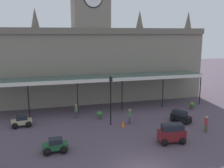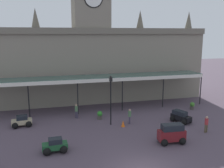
% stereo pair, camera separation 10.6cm
% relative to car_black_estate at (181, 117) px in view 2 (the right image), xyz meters
% --- Properties ---
extents(station_building, '(32.82, 5.62, 17.40)m').
position_rel_car_black_estate_xyz_m(station_building, '(-7.81, 12.00, 5.46)').
color(station_building, gray).
rests_on(station_building, ground).
extents(entrance_canopy, '(28.31, 3.26, 4.34)m').
position_rel_car_black_estate_xyz_m(entrance_canopy, '(-7.81, 7.05, 3.62)').
color(entrance_canopy, '#38564C').
rests_on(entrance_canopy, ground).
extents(car_black_estate, '(2.07, 2.42, 1.27)m').
position_rel_car_black_estate_xyz_m(car_black_estate, '(0.00, 0.00, 0.00)').
color(car_black_estate, black).
rests_on(car_black_estate, ground).
extents(car_green_sedan, '(2.08, 1.57, 1.19)m').
position_rel_car_black_estate_xyz_m(car_green_sedan, '(-13.75, -3.75, -0.06)').
color(car_green_sedan, '#1E512D').
rests_on(car_green_sedan, ground).
extents(car_maroon_van, '(2.46, 1.71, 1.77)m').
position_rel_car_black_estate_xyz_m(car_maroon_van, '(-3.58, -4.64, 0.24)').
color(car_maroon_van, maroon).
rests_on(car_maroon_van, ground).
extents(car_beige_sedan, '(2.12, 1.64, 1.19)m').
position_rel_car_black_estate_xyz_m(car_beige_sedan, '(-16.90, 3.11, -0.06)').
color(car_beige_sedan, tan).
rests_on(car_beige_sedan, ground).
extents(pedestrian_near_entrance, '(0.34, 0.38, 1.67)m').
position_rel_car_black_estate_xyz_m(pedestrian_near_entrance, '(-5.63, 0.98, 0.34)').
color(pedestrian_near_entrance, '#3F384C').
rests_on(pedestrian_near_entrance, ground).
extents(pedestrian_beside_cars, '(0.38, 0.34, 1.67)m').
position_rel_car_black_estate_xyz_m(pedestrian_beside_cars, '(0.92, -3.28, 0.34)').
color(pedestrian_beside_cars, brown).
rests_on(pedestrian_beside_cars, ground).
extents(pedestrian_crossing_forecourt, '(0.34, 0.34, 1.67)m').
position_rel_car_black_estate_xyz_m(pedestrian_crossing_forecourt, '(-11.00, 4.33, 0.34)').
color(pedestrian_crossing_forecourt, '#3F384C').
rests_on(pedestrian_crossing_forecourt, ground).
extents(victorian_lamppost, '(0.30, 0.30, 5.33)m').
position_rel_car_black_estate_xyz_m(victorian_lamppost, '(-7.68, 1.23, 2.72)').
color(victorian_lamppost, black).
rests_on(victorian_lamppost, ground).
extents(traffic_cone, '(0.40, 0.40, 0.66)m').
position_rel_car_black_estate_xyz_m(traffic_cone, '(-6.58, 0.32, -0.23)').
color(traffic_cone, orange).
rests_on(traffic_cone, ground).
extents(planter_forecourt_centre, '(0.60, 0.60, 0.96)m').
position_rel_car_black_estate_xyz_m(planter_forecourt_centre, '(3.90, 3.89, -0.07)').
color(planter_forecourt_centre, '#47423D').
rests_on(planter_forecourt_centre, ground).
extents(planter_near_kerb, '(0.60, 0.60, 0.96)m').
position_rel_car_black_estate_xyz_m(planter_near_kerb, '(-8.46, 3.25, -0.07)').
color(planter_near_kerb, '#47423D').
rests_on(planter_near_kerb, ground).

